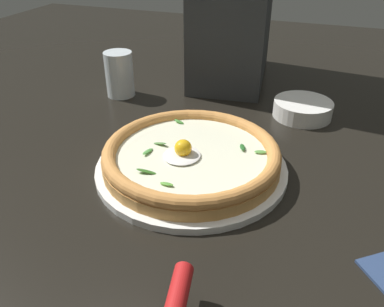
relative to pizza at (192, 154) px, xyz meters
name	(u,v)px	position (x,y,z in m)	size (l,w,h in m)	color
ground_plane	(198,178)	(0.00, 0.01, -0.05)	(2.40, 2.40, 0.03)	black
pizza_plate	(192,166)	(0.00, 0.00, -0.02)	(0.33, 0.33, 0.01)	white
pizza	(192,154)	(0.00, 0.00, 0.00)	(0.30, 0.30, 0.05)	#CF924A
side_bowl	(303,109)	(-0.28, 0.16, -0.01)	(0.13, 0.13, 0.04)	white
table_knife	(220,82)	(-0.41, -0.07, -0.03)	(0.22, 0.07, 0.01)	silver
drinking_glass	(120,77)	(-0.25, -0.28, 0.01)	(0.07, 0.07, 0.11)	silver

